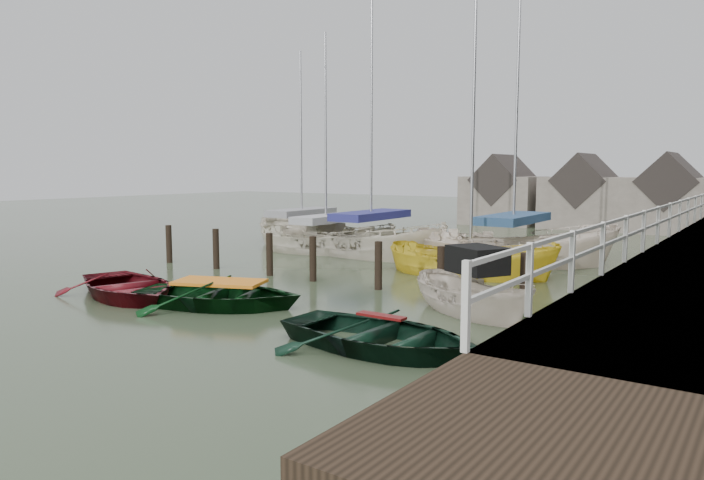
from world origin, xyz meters
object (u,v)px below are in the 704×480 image
Objects in this scene: rowboat_dkgreen at (381,350)px; motorboat at (473,309)px; rowboat_red at (128,298)px; sailboat_a at (326,251)px; sailboat_e at (302,244)px; sailboat_b at (371,254)px; rowboat_green at (220,307)px; sailboat_c at (470,275)px; sailboat_d at (512,262)px.

motorboat is at bearing -0.77° from rowboat_dkgreen.
rowboat_dkgreen is at bearing -74.47° from rowboat_red.
sailboat_a reaches higher than sailboat_e.
sailboat_a is 0.83× the size of sailboat_b.
motorboat reaches higher than rowboat_green.
rowboat_red is 0.36× the size of sailboat_b.
rowboat_red is 1.01× the size of rowboat_green.
rowboat_red is at bearing 139.41° from sailboat_c.
rowboat_dkgreen is at bearing -153.98° from motorboat.
sailboat_b is (-7.54, 7.10, -0.05)m from motorboat.
sailboat_c is (3.25, 7.95, 0.01)m from rowboat_green.
sailboat_d is (5.47, 1.10, 0.00)m from sailboat_b.
sailboat_b is 4.64m from sailboat_e.
rowboat_red is 1.03× the size of rowboat_dkgreen.
sailboat_d reaches higher than sailboat_e.
motorboat is 0.41× the size of sailboat_c.
rowboat_green is 10.61m from sailboat_a.
sailboat_a is 2.77m from sailboat_e.
rowboat_green is (2.88, 0.64, 0.00)m from rowboat_red.
motorboat is 10.36m from sailboat_b.
sailboat_d reaches higher than motorboat.
sailboat_a reaches higher than rowboat_dkgreen.
rowboat_green is 0.43× the size of sailboat_e.
sailboat_c is at bearing 152.97° from sailboat_d.
sailboat_e reaches higher than rowboat_dkgreen.
rowboat_red is 10.51m from sailboat_a.
rowboat_green is 5.46m from rowboat_dkgreen.
rowboat_dkgreen is 3.86m from motorboat.
rowboat_green is at bearing 82.36° from rowboat_dkgreen.
sailboat_b reaches higher than rowboat_green.
sailboat_b reaches higher than rowboat_red.
rowboat_green is 0.35× the size of sailboat_b.
sailboat_a reaches higher than motorboat.
sailboat_b is at bearing 75.58° from motorboat.
rowboat_green is 0.32× the size of sailboat_d.
sailboat_d reaches higher than sailboat_b.
sailboat_a is at bearing 70.72° from sailboat_c.
motorboat is 0.42× the size of sailboat_a.
rowboat_dkgreen is 0.31× the size of sailboat_d.
rowboat_dkgreen is (8.26, -0.28, 0.00)m from rowboat_red.
rowboat_dkgreen is 0.43× the size of sailboat_e.
sailboat_e is (-2.41, 1.36, -0.00)m from sailboat_a.
motorboat is at bearing -127.45° from sailboat_b.
motorboat reaches higher than rowboat_dkgreen.
rowboat_red is at bearing 90.11° from rowboat_dkgreen.
sailboat_c reaches higher than rowboat_green.
sailboat_b is 0.91× the size of sailboat_d.
rowboat_green reaches higher than rowboat_dkgreen.
sailboat_e reaches higher than rowboat_green.
motorboat reaches higher than rowboat_red.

